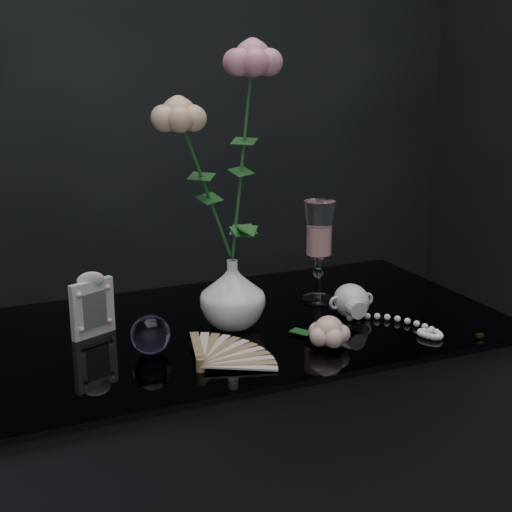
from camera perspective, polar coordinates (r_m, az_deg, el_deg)
name	(u,v)px	position (r m, az deg, el deg)	size (l,w,h in m)	color
table	(243,488)	(1.62, -1.07, -18.07)	(1.05, 0.58, 0.76)	black
vase	(233,293)	(1.41, -1.89, -3.02)	(0.13, 0.13, 0.14)	white
wine_glass	(319,252)	(1.55, 5.04, 0.36)	(0.07, 0.07, 0.22)	white
picture_frame	(92,304)	(1.39, -12.98, -3.75)	(0.09, 0.07, 0.13)	silver
paperweight	(150,334)	(1.30, -8.44, -6.22)	(0.07, 0.07, 0.07)	#9774BC
paper_fan	(201,364)	(1.23, -4.45, -8.57)	(0.26, 0.21, 0.03)	beige
loose_rose	(329,331)	(1.33, 5.83, -6.02)	(0.13, 0.17, 0.06)	#FCB6A3
pearl_jar	(351,299)	(1.48, 7.64, -3.46)	(0.24, 0.25, 0.07)	silver
roses	(225,152)	(1.34, -2.50, 8.28)	(0.25, 0.14, 0.47)	#DFAE88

